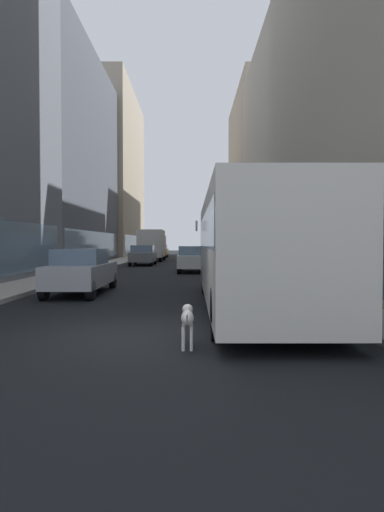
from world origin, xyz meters
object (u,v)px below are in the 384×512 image
at_px(car_black_suv, 214,255).
at_px(box_truck, 154,244).
at_px(car_white_van, 194,259).
at_px(car_silver_sedan, 83,271).
at_px(transit_bus, 252,245).
at_px(car_grey_wagon, 144,255).
at_px(dalmatian_dog, 189,318).
at_px(car_yellow_taxi, 161,251).

xyz_separation_m(car_black_suv, box_truck, (-5.60, 9.20, 0.84)).
bearing_deg(car_white_van, car_silver_sedan, -108.76).
distance_m(transit_bus, car_grey_wagon, 24.18).
relative_size(car_white_van, dalmatian_dog, 4.82).
height_order(car_silver_sedan, car_white_van, same).
relative_size(transit_bus, car_grey_wagon, 2.70).
xyz_separation_m(box_truck, dalmatian_dog, (3.89, -36.79, -1.15)).
distance_m(transit_bus, car_white_van, 15.39).
distance_m(box_truck, dalmatian_dog, 37.01).
height_order(car_yellow_taxi, car_silver_sedan, same).
bearing_deg(transit_bus, car_black_suv, 90.00).
bearing_deg(car_black_suv, box_truck, 121.34).
bearing_deg(dalmatian_dog, car_yellow_taxi, 94.70).
distance_m(transit_bus, dalmatian_dog, 5.20).
height_order(car_grey_wagon, dalmatian_dog, car_grey_wagon).
relative_size(transit_bus, dalmatian_dog, 11.98).
bearing_deg(car_black_suv, car_silver_sedan, -106.14).
bearing_deg(car_white_van, car_black_suv, 78.08).
distance_m(car_yellow_taxi, car_black_suv, 20.48).
xyz_separation_m(car_silver_sedan, box_truck, (-0.00, 28.55, 0.84)).
relative_size(box_truck, dalmatian_dog, 7.79).
bearing_deg(car_silver_sedan, dalmatian_dog, -64.74).
bearing_deg(car_grey_wagon, car_yellow_taxi, 90.00).
xyz_separation_m(car_grey_wagon, car_black_suv, (5.60, -0.65, 0.00)).
relative_size(car_yellow_taxi, dalmatian_dog, 4.26).
height_order(transit_bus, car_silver_sedan, transit_bus).
bearing_deg(car_yellow_taxi, box_truck, -90.00).
bearing_deg(car_silver_sedan, car_white_van, 71.24).
bearing_deg(box_truck, car_grey_wagon, -90.00).
height_order(car_grey_wagon, car_black_suv, same).
distance_m(car_grey_wagon, car_white_van, 9.15).
relative_size(transit_bus, car_silver_sedan, 2.42).
xyz_separation_m(car_yellow_taxi, dalmatian_dog, (3.89, -47.30, -0.31)).
height_order(car_yellow_taxi, car_black_suv, same).
height_order(car_silver_sedan, dalmatian_dog, car_silver_sedan).
bearing_deg(car_grey_wagon, transit_bus, -76.60).
bearing_deg(box_truck, car_black_suv, -58.66).
bearing_deg(transit_bus, box_truck, 99.91).
bearing_deg(car_grey_wagon, car_white_van, -64.08).
relative_size(car_black_suv, car_silver_sedan, 0.97).
bearing_deg(car_white_van, car_yellow_taxi, 98.34).
xyz_separation_m(transit_bus, car_black_suv, (0.00, 22.85, -0.95)).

